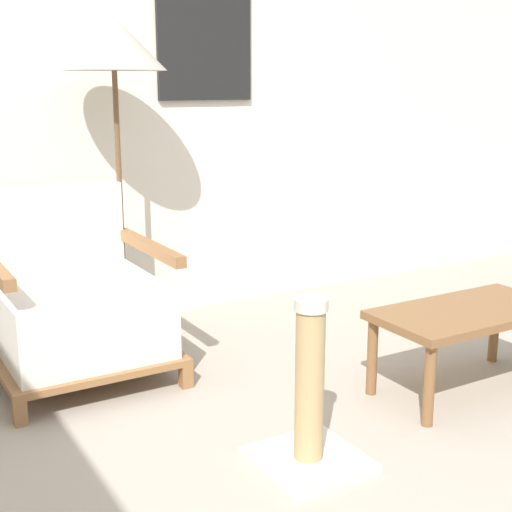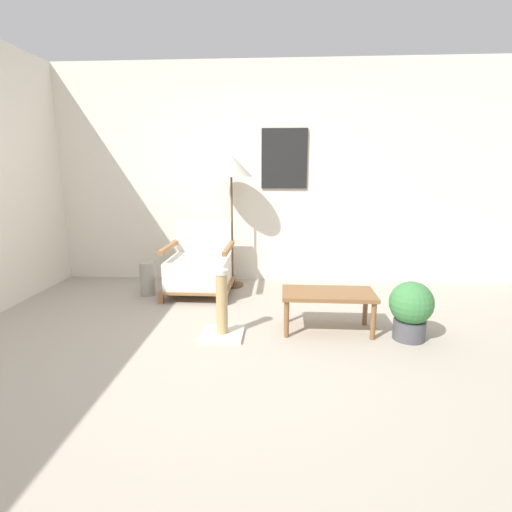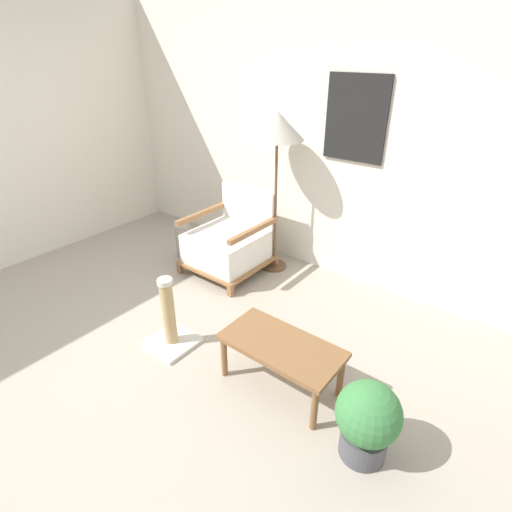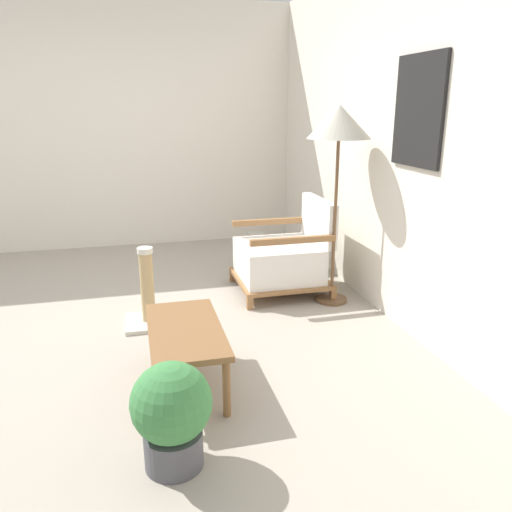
# 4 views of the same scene
# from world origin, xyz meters

# --- Properties ---
(ground_plane) EXTENTS (14.00, 14.00, 0.00)m
(ground_plane) POSITION_xyz_m (0.00, 0.00, 0.00)
(ground_plane) COLOR #A89E8E
(wall_back) EXTENTS (8.00, 0.09, 2.70)m
(wall_back) POSITION_xyz_m (0.00, 2.28, 1.35)
(wall_back) COLOR silver
(wall_back) RESTS_ON ground_plane
(wall_left) EXTENTS (0.06, 8.00, 2.70)m
(wall_left) POSITION_xyz_m (-2.44, 0.50, 1.35)
(wall_left) COLOR silver
(wall_left) RESTS_ON ground_plane
(armchair) EXTENTS (0.75, 0.77, 0.81)m
(armchair) POSITION_xyz_m (-0.51, 1.62, 0.31)
(armchair) COLOR olive
(armchair) RESTS_ON ground_plane
(floor_lamp) EXTENTS (0.50, 0.50, 1.59)m
(floor_lamp) POSITION_xyz_m (-0.17, 1.95, 1.42)
(floor_lamp) COLOR brown
(floor_lamp) RESTS_ON ground_plane
(coffee_table) EXTENTS (0.82, 0.42, 0.36)m
(coffee_table) POSITION_xyz_m (0.86, 0.61, 0.32)
(coffee_table) COLOR brown
(coffee_table) RESTS_ON ground_plane
(vase) EXTENTS (0.16, 0.16, 0.39)m
(vase) POSITION_xyz_m (-1.10, 1.52, 0.19)
(vase) COLOR #9E998E
(vase) RESTS_ON ground_plane
(potted_plant) EXTENTS (0.37, 0.37, 0.51)m
(potted_plant) POSITION_xyz_m (1.54, 0.47, 0.28)
(potted_plant) COLOR #4C4C51
(potted_plant) RESTS_ON ground_plane
(scratching_post) EXTENTS (0.36, 0.36, 0.60)m
(scratching_post) POSITION_xyz_m (-0.07, 0.43, 0.20)
(scratching_post) COLOR beige
(scratching_post) RESTS_ON ground_plane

